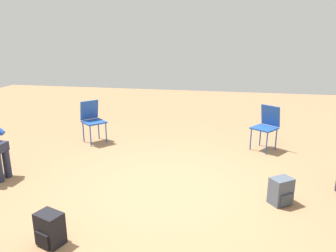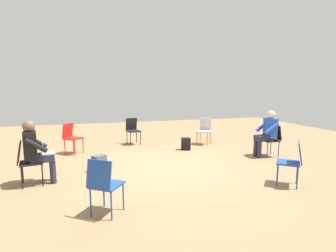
{
  "view_description": "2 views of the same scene",
  "coord_description": "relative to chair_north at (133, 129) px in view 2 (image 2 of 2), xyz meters",
  "views": [
    {
      "loc": [
        -0.83,
        4.18,
        2.21
      ],
      "look_at": [
        -0.07,
        0.1,
        1.0
      ],
      "focal_mm": 35.0,
      "sensor_mm": 36.0,
      "label": 1
    },
    {
      "loc": [
        -1.73,
        -5.74,
        1.84
      ],
      "look_at": [
        0.02,
        0.11,
        0.94
      ],
      "focal_mm": 28.0,
      "sensor_mm": 36.0,
      "label": 2
    }
  ],
  "objects": [
    {
      "name": "ground_plane",
      "position": [
        0.41,
        -2.69,
        -0.5
      ],
      "size": [
        16.43,
        16.43,
        0.0
      ],
      "primitive_type": "plane",
      "color": "#99704C"
    },
    {
      "name": "chair_north",
      "position": [
        0.0,
        0.0,
        0.0
      ],
      "size": [
        0.47,
        0.51,
        0.85
      ],
      "rotation": [
        0.0,
        0.0,
        -2.94
      ],
      "color": "black",
      "rests_on": "ground"
    },
    {
      "name": "chair_northwest",
      "position": [
        -1.84,
        -0.77,
        0.0
      ],
      "size": [
        0.58,
        0.58,
        0.85
      ],
      "rotation": [
        0.0,
        0.0,
        -2.24
      ],
      "color": "red",
      "rests_on": "ground"
    },
    {
      "name": "chair_southwest",
      "position": [
        -1.17,
        -4.74,
        0.0
      ],
      "size": [
        0.57,
        0.58,
        0.85
      ],
      "rotation": [
        0.0,
        0.0,
        -0.62
      ],
      "color": "#1E4799",
      "rests_on": "ground"
    },
    {
      "name": "chair_northeast",
      "position": [
        2.24,
        -0.69,
        0.0
      ],
      "size": [
        0.58,
        0.59,
        0.85
      ],
      "rotation": [
        0.0,
        0.0,
        2.42
      ],
      "color": "#B7B7BC",
      "rests_on": "ground"
    },
    {
      "name": "chair_east",
      "position": [
        3.35,
        -2.62,
        0.0
      ],
      "size": [
        0.45,
        0.42,
        0.85
      ],
      "rotation": [
        0.0,
        0.0,
        1.52
      ],
      "color": "black",
      "rests_on": "ground"
    },
    {
      "name": "chair_west",
      "position": [
        -2.49,
        -3.12,
        0.0
      ],
      "size": [
        0.5,
        0.46,
        0.85
      ],
      "rotation": [
        0.0,
        0.0,
        -1.4
      ],
      "color": "black",
      "rests_on": "ground"
    },
    {
      "name": "chair_southeast",
      "position": [
        2.28,
        -4.55,
        0.0
      ],
      "size": [
        0.59,
        0.58,
        0.85
      ],
      "rotation": [
        0.0,
        0.0,
        0.84
      ],
      "color": "#1E4799",
      "rests_on": "ground"
    },
    {
      "name": "person_with_laptop",
      "position": [
        -2.32,
        -3.09,
        0.2
      ],
      "size": [
        0.57,
        0.55,
        1.24
      ],
      "rotation": [
        0.0,
        0.0,
        -1.4
      ],
      "color": "#23283D",
      "rests_on": "ground"
    },
    {
      "name": "person_in_blue",
      "position": [
        3.18,
        -2.61,
        0.2
      ],
      "size": [
        0.53,
        0.51,
        1.24
      ],
      "rotation": [
        0.0,
        0.0,
        1.52
      ],
      "color": "#23283D",
      "rests_on": "ground"
    },
    {
      "name": "backpack_near_laptop_user",
      "position": [
        -1.17,
        -2.62,
        -0.34
      ],
      "size": [
        0.34,
        0.33,
        0.36
      ],
      "rotation": [
        0.0,
        0.0,
        0.63
      ],
      "color": "#475160",
      "rests_on": "ground"
    },
    {
      "name": "backpack_by_empty_chair",
      "position": [
        1.38,
        -1.27,
        -0.34
      ],
      "size": [
        0.33,
        0.3,
        0.36
      ],
      "rotation": [
        0.0,
        0.0,
        5.93
      ],
      "color": "black",
      "rests_on": "ground"
    }
  ]
}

